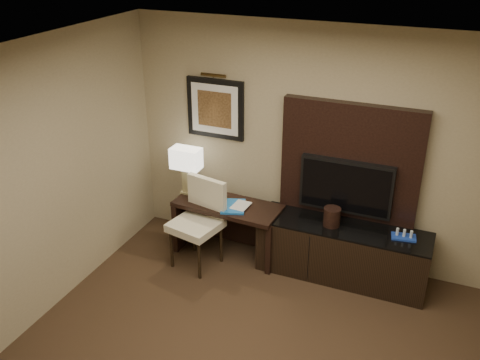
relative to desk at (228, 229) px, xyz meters
The scene contains 15 objects.
ceiling 3.32m from the desk, 64.81° to the right, with size 4.50×5.00×0.01m, color silver.
wall_back 1.47m from the desk, 22.05° to the left, with size 4.50×0.01×2.70m, color tan.
desk is the anchor object (origin of this frame).
credenza 1.35m from the desk, ahead, with size 1.84×0.51×0.63m, color black.
tv_wall_panel 1.63m from the desk, 14.79° to the left, with size 1.50×0.12×1.30m, color black.
tv 1.48m from the desk, 10.56° to the left, with size 1.00×0.08×0.60m, color black.
artwork 1.41m from the desk, 129.57° to the left, with size 0.70×0.04×0.70m, color black.
picture_light 1.78m from the desk, 132.57° to the left, with size 0.04×0.04×0.30m, color #443115.
desk_chair 0.47m from the desk, 123.26° to the right, with size 0.50×0.58×1.05m, color beige, non-canonical shape.
table_lamp 0.83m from the desk, behind, with size 0.33×0.19×0.54m, color tan, non-canonical shape.
desk_phone 0.42m from the desk, behind, with size 0.22×0.20×0.11m, color black, non-canonical shape.
blue_folder 0.36m from the desk, 30.25° to the right, with size 0.26×0.35×0.02m, color blue.
book 0.46m from the desk, ahead, with size 0.18×0.02×0.25m, color beige.
ice_bucket 1.27m from the desk, ahead, with size 0.18×0.18×0.20m, color black.
minibar_tray 1.99m from the desk, ahead, with size 0.25×0.15×0.09m, color #1A3CAC, non-canonical shape.
Camera 1 is at (1.24, -2.84, 3.57)m, focal length 40.00 mm.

